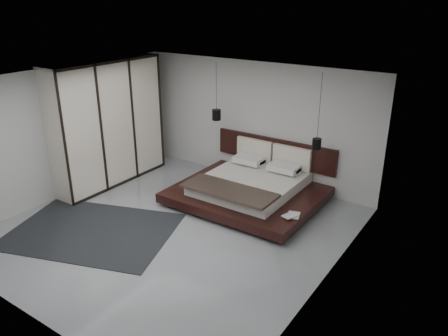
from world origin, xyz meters
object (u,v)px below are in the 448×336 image
Objects in this scene: wardrobe at (108,123)px; rug at (92,231)px; lattice_screen at (146,113)px; bed at (250,187)px; pendant_right at (317,144)px; pendant_left at (216,115)px.

wardrobe is 0.97× the size of rug.
lattice_screen is at bearing 99.57° from wardrobe.
bed is 1.95× the size of pendant_right.
pendant_left reaches higher than rug.
pendant_left is 0.45× the size of wardrobe.
bed is 2.29× the size of pendant_left.
pendant_left is 2.50m from wardrobe.
bed is 1.86m from pendant_left.
pendant_left is at bearing 35.10° from wardrobe.
wardrobe is (-4.50, -1.43, 0.04)m from pendant_right.
rug is (-3.00, -3.34, -1.38)m from pendant_right.
bed is at bearing -8.88° from lattice_screen.
rug is at bearing -131.90° from pendant_right.
lattice_screen is 0.89× the size of wardrobe.
wardrobe is at bearing -80.43° from lattice_screen.
pendant_left is 3.75m from rug.
wardrobe reaches higher than rug.
bed is 3.58m from wardrobe.
lattice_screen is 2.31m from pendant_left.
lattice_screen is 4.04m from rug.
wardrobe is at bearing 128.15° from rug.
lattice_screen is 1.99× the size of pendant_left.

